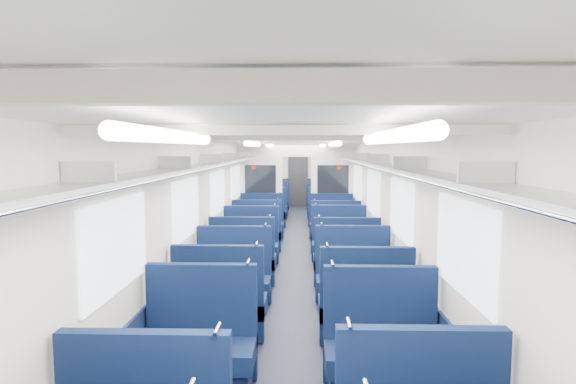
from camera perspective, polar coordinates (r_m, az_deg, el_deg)
floor at (r=9.13m, az=0.91°, el=-8.59°), size 2.80×18.00×0.01m
ceiling at (r=8.86m, az=0.93°, el=6.32°), size 2.80×18.00×0.01m
wall_left at (r=9.05m, az=-7.98°, el=-1.21°), size 0.02×18.00×2.35m
dado_left at (r=9.17m, az=-7.82°, el=-6.34°), size 0.03×17.90×0.70m
wall_right at (r=9.02m, az=9.85°, el=-1.26°), size 0.02×18.00×2.35m
dado_right at (r=9.15m, az=9.68°, el=-6.40°), size 0.03×17.90×0.70m
wall_far at (r=17.89m, az=1.24°, el=2.06°), size 2.80×0.02×2.35m
luggage_rack_left at (r=8.96m, az=-6.87°, el=3.86°), size 0.36×17.40×0.18m
luggage_rack_right at (r=8.94m, az=8.75°, el=3.83°), size 0.36×17.40×0.18m
windows at (r=8.44m, az=0.89°, el=0.05°), size 2.78×15.60×0.75m
ceiling_fittings at (r=8.60m, az=0.91°, el=5.94°), size 2.70×16.06×0.11m
end_door at (r=17.84m, az=1.24°, el=1.49°), size 0.75×0.06×2.00m
bulkhead at (r=11.31m, az=1.06°, el=0.44°), size 2.80×0.10×2.35m
seat_6 at (r=4.60m, az=-10.74°, el=-18.37°), size 1.04×0.57×1.16m
seat_7 at (r=4.53m, az=11.34°, el=-18.77°), size 1.04×0.57×1.16m
seat_8 at (r=5.63m, az=-8.24°, el=-13.82°), size 1.04×0.57×1.16m
seat_9 at (r=5.56m, az=9.33°, el=-14.10°), size 1.04×0.57×1.16m
seat_10 at (r=6.59m, az=-6.72°, el=-10.95°), size 1.04×0.57×1.16m
seat_11 at (r=6.63m, az=7.98°, el=-10.85°), size 1.04×0.57×1.16m
seat_12 at (r=7.68m, az=-5.48°, el=-8.57°), size 1.04×0.57×1.16m
seat_13 at (r=7.64m, az=7.10°, el=-8.66°), size 1.04×0.57×1.16m
seat_14 at (r=8.78m, az=-4.58°, el=-6.80°), size 1.04×0.57×1.16m
seat_15 at (r=8.92m, az=6.27°, el=-6.62°), size 1.04×0.57×1.16m
seat_16 at (r=10.07m, az=-3.77°, el=-5.22°), size 1.04×0.57×1.16m
seat_17 at (r=9.93m, az=5.78°, el=-5.38°), size 1.04×0.57×1.16m
seat_18 at (r=11.21m, az=-3.22°, el=-4.13°), size 1.04×0.57×1.16m
seat_19 at (r=11.17m, az=5.31°, el=-4.18°), size 1.04×0.57×1.16m
seat_20 at (r=13.10m, az=-2.52°, el=-2.75°), size 1.04×0.57×1.16m
seat_21 at (r=13.18m, az=4.73°, el=-2.71°), size 1.04×0.57×1.16m
seat_22 at (r=14.41m, az=-2.15°, el=-2.01°), size 1.04×0.57×1.16m
seat_23 at (r=14.27m, az=4.48°, el=-2.09°), size 1.04×0.57×1.16m
seat_24 at (r=15.44m, az=-1.90°, el=-1.52°), size 1.04×0.57×1.16m
seat_25 at (r=15.38m, az=4.27°, el=-1.55°), size 1.04×0.57×1.16m
seat_26 at (r=16.53m, az=-1.67°, el=-1.06°), size 1.04×0.57×1.16m
seat_27 at (r=16.48m, az=4.09°, el=-1.09°), size 1.04×0.57×1.16m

